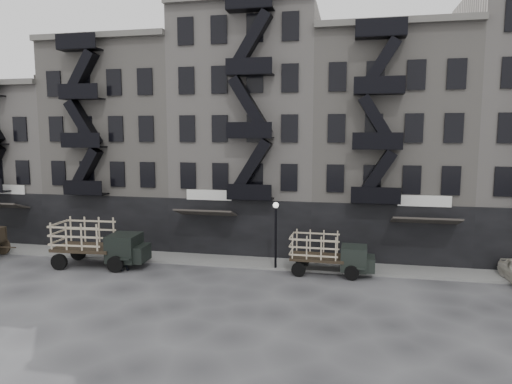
# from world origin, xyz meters

# --- Properties ---
(ground) EXTENTS (140.00, 140.00, 0.00)m
(ground) POSITION_xyz_m (0.00, 0.00, 0.00)
(ground) COLOR #38383A
(ground) RESTS_ON ground
(sidewalk) EXTENTS (55.00, 2.50, 0.15)m
(sidewalk) POSITION_xyz_m (0.00, 3.75, 0.07)
(sidewalk) COLOR slate
(sidewalk) RESTS_ON ground
(building_west) EXTENTS (10.00, 11.35, 13.20)m
(building_west) POSITION_xyz_m (-20.00, 9.83, 6.00)
(building_west) COLOR #9E9892
(building_west) RESTS_ON ground
(building_midwest) EXTENTS (10.00, 11.35, 16.20)m
(building_midwest) POSITION_xyz_m (-10.00, 9.83, 7.50)
(building_midwest) COLOR gray
(building_midwest) RESTS_ON ground
(building_center) EXTENTS (10.00, 11.35, 18.20)m
(building_center) POSITION_xyz_m (-0.00, 9.82, 8.50)
(building_center) COLOR #9E9892
(building_center) RESTS_ON ground
(building_mideast) EXTENTS (10.00, 11.35, 16.20)m
(building_mideast) POSITION_xyz_m (10.00, 9.83, 7.50)
(building_mideast) COLOR gray
(building_mideast) RESTS_ON ground
(lamp_post) EXTENTS (0.36, 0.36, 4.28)m
(lamp_post) POSITION_xyz_m (3.00, 2.60, 2.78)
(lamp_post) COLOR black
(lamp_post) RESTS_ON ground
(stake_truck_west) EXTENTS (6.07, 2.77, 2.98)m
(stake_truck_west) POSITION_xyz_m (-8.24, 1.13, 1.70)
(stake_truck_west) COLOR black
(stake_truck_west) RESTS_ON ground
(stake_truck_east) EXTENTS (5.02, 2.17, 2.49)m
(stake_truck_east) POSITION_xyz_m (6.31, 2.46, 1.42)
(stake_truck_east) COLOR black
(stake_truck_east) RESTS_ON ground
(pedestrian_mid) EXTENTS (0.93, 0.84, 1.57)m
(pedestrian_mid) POSITION_xyz_m (-6.27, 0.57, 0.78)
(pedestrian_mid) COLOR black
(pedestrian_mid) RESTS_ON ground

